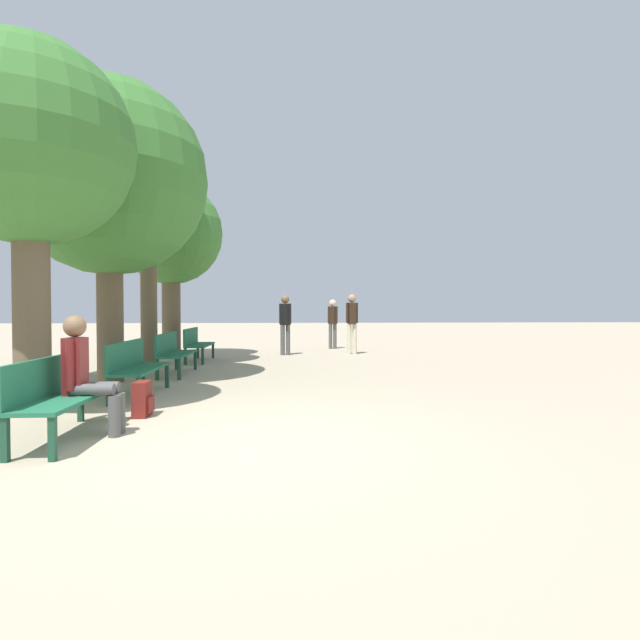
% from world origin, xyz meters
% --- Properties ---
extents(ground_plane, '(80.00, 80.00, 0.00)m').
position_xyz_m(ground_plane, '(0.00, 0.00, 0.00)').
color(ground_plane, tan).
extents(bench_row_0, '(0.50, 1.66, 0.84)m').
position_xyz_m(bench_row_0, '(-1.85, 0.25, 0.49)').
color(bench_row_0, '#1E6042').
rests_on(bench_row_0, ground_plane).
extents(bench_row_1, '(0.50, 1.66, 0.84)m').
position_xyz_m(bench_row_1, '(-1.85, 2.74, 0.49)').
color(bench_row_1, '#1E6042').
rests_on(bench_row_1, ground_plane).
extents(bench_row_2, '(0.50, 1.66, 0.84)m').
position_xyz_m(bench_row_2, '(-1.85, 5.23, 0.49)').
color(bench_row_2, '#1E6042').
rests_on(bench_row_2, ground_plane).
extents(bench_row_3, '(0.50, 1.66, 0.84)m').
position_xyz_m(bench_row_3, '(-1.85, 7.71, 0.49)').
color(bench_row_3, '#1E6042').
rests_on(bench_row_3, ground_plane).
extents(tree_row_0, '(2.59, 2.59, 4.75)m').
position_xyz_m(tree_row_0, '(-2.76, 1.54, 3.39)').
color(tree_row_0, brown).
rests_on(tree_row_0, ground_plane).
extents(tree_row_1, '(3.55, 3.55, 5.50)m').
position_xyz_m(tree_row_1, '(-2.76, 4.29, 3.70)').
color(tree_row_1, brown).
rests_on(tree_row_1, ground_plane).
extents(tree_row_2, '(2.66, 2.66, 5.75)m').
position_xyz_m(tree_row_2, '(-2.76, 6.78, 4.36)').
color(tree_row_2, brown).
rests_on(tree_row_2, ground_plane).
extents(tree_row_3, '(2.83, 2.83, 4.84)m').
position_xyz_m(tree_row_3, '(-2.76, 8.95, 3.36)').
color(tree_row_3, brown).
rests_on(tree_row_3, ground_plane).
extents(person_seated, '(0.60, 0.34, 1.28)m').
position_xyz_m(person_seated, '(-1.62, 0.36, 0.68)').
color(person_seated, '#4C4C4C').
rests_on(person_seated, ground_plane).
extents(backpack, '(0.21, 0.32, 0.44)m').
position_xyz_m(backpack, '(-1.30, 1.28, 0.21)').
color(backpack, maroon).
rests_on(backpack, ground_plane).
extents(pedestrian_near, '(0.35, 0.27, 1.75)m').
position_xyz_m(pedestrian_near, '(2.33, 9.45, 1.00)').
color(pedestrian_near, beige).
rests_on(pedestrian_near, ground_plane).
extents(pedestrian_mid, '(0.35, 0.30, 1.72)m').
position_xyz_m(pedestrian_mid, '(0.38, 9.30, 0.99)').
color(pedestrian_mid, '#4C4C4C').
rests_on(pedestrian_mid, ground_plane).
extents(pedestrian_far, '(0.33, 0.29, 1.63)m').
position_xyz_m(pedestrian_far, '(1.93, 11.44, 0.94)').
color(pedestrian_far, '#4C4C4C').
rests_on(pedestrian_far, ground_plane).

